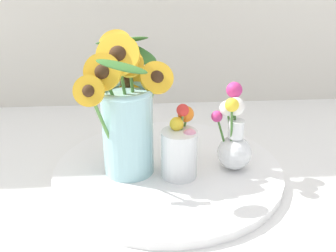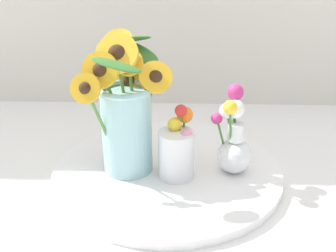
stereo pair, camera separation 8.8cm
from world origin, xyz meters
name	(u,v)px [view 1 (the left image)]	position (x,y,z in m)	size (l,w,h in m)	color
ground_plane	(186,201)	(0.00, 0.00, 0.00)	(6.00, 6.00, 0.00)	white
serving_tray	(168,170)	(-0.03, 0.11, 0.01)	(0.53, 0.53, 0.02)	white
mason_jar_sunflowers	(127,116)	(-0.12, 0.11, 0.16)	(0.22, 0.21, 0.31)	#9ED1D6
vase_small_center	(180,149)	(-0.01, 0.08, 0.09)	(0.08, 0.09, 0.16)	white
vase_bulb_right	(234,138)	(0.12, 0.10, 0.10)	(0.09, 0.09, 0.20)	white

